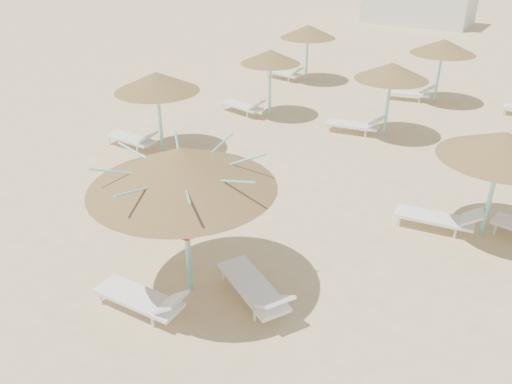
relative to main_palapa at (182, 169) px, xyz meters
The scene contains 6 objects.
ground 2.82m from the main_palapa, 83.87° to the left, with size 120.00×120.00×0.00m, color #E0B988.
main_palapa is the anchor object (origin of this frame).
lounger_main_a 2.70m from the main_palapa, 104.81° to the right, with size 2.05×0.72×0.73m.
lounger_main_b 2.84m from the main_palapa, 13.92° to the left, with size 2.19×1.60×0.78m.
palapa_field 10.61m from the main_palapa, 77.88° to the left, with size 19.64×13.64×2.72m.
service_hut 35.83m from the main_palapa, 99.59° to the left, with size 8.40×4.40×3.25m.
Camera 1 is at (5.66, -6.61, 6.76)m, focal length 35.00 mm.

